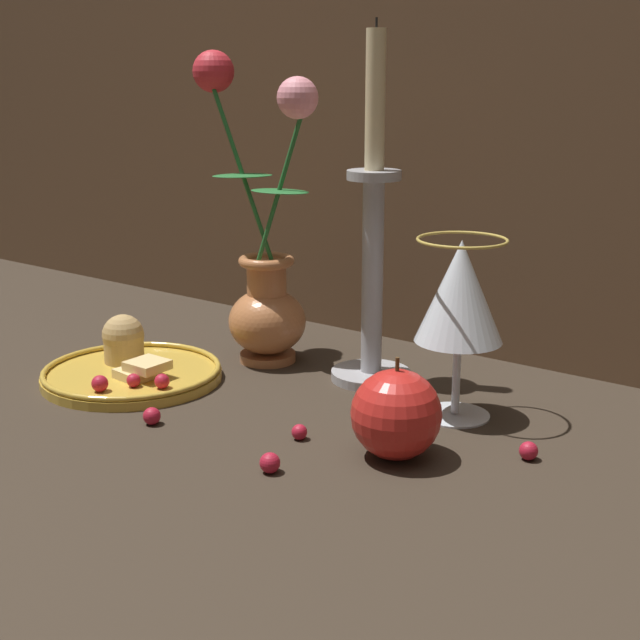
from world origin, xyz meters
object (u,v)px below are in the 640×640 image
wine_glass (460,298)px  apple_beside_vase (396,414)px  candlestick (373,258)px  vase (264,269)px  plate_with_pastries (131,366)px

wine_glass → apple_beside_vase: bearing=-87.4°
wine_glass → apple_beside_vase: size_ratio=1.93×
apple_beside_vase → candlestick: bearing=129.7°
vase → candlestick: candlestick is taller
vase → candlestick: bearing=7.4°
vase → apple_beside_vase: size_ratio=3.83×
apple_beside_vase → vase: bearing=152.4°
plate_with_pastries → wine_glass: 0.38m
plate_with_pastries → candlestick: bearing=36.4°
plate_with_pastries → candlestick: (0.21, 0.16, 0.12)m
candlestick → wine_glass: bearing=-18.0°
vase → wine_glass: bearing=-5.1°
wine_glass → candlestick: bearing=162.0°
wine_glass → plate_with_pastries: bearing=-161.1°
vase → plate_with_pastries: vase is taller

